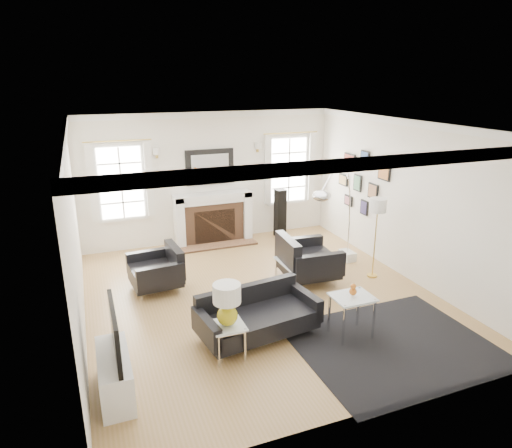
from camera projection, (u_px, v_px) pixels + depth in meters
name	position (u px, v px, depth m)	size (l,w,h in m)	color
floor	(260.00, 296.00, 7.60)	(6.00, 6.00, 0.00)	#9D7742
back_wall	(210.00, 178.00, 9.84)	(5.50, 0.04, 2.80)	white
front_wall	(372.00, 297.00, 4.50)	(5.50, 0.04, 2.80)	white
left_wall	(74.00, 236.00, 6.23)	(0.04, 6.00, 2.80)	white
right_wall	(404.00, 199.00, 8.11)	(0.04, 6.00, 2.80)	white
ceiling	(261.00, 125.00, 6.74)	(5.50, 6.00, 0.02)	white
crown_molding	(261.00, 129.00, 6.76)	(5.50, 6.00, 0.12)	white
fireplace	(213.00, 219.00, 9.91)	(1.70, 0.69, 1.11)	white
mantel_mirror	(210.00, 167.00, 9.72)	(1.05, 0.07, 0.75)	black
window_left	(121.00, 183.00, 9.14)	(1.24, 0.15, 1.62)	white
window_right	(289.00, 170.00, 10.40)	(1.24, 0.15, 1.62)	white
gallery_wall	(362.00, 178.00, 9.20)	(0.04, 1.73, 1.29)	black
tv_unit	(115.00, 369.00, 5.16)	(0.35, 1.00, 1.09)	white
area_rug	(394.00, 345.00, 6.19)	(2.57, 2.14, 0.01)	black
sofa	(256.00, 316.00, 6.36)	(1.77, 1.00, 0.55)	black
armchair_left	(159.00, 271.00, 7.75)	(0.89, 0.97, 0.61)	black
armchair_right	(305.00, 260.00, 8.05)	(0.99, 1.09, 0.70)	black
coffee_table	(305.00, 264.00, 8.01)	(0.86, 0.86, 0.38)	silver
side_table_left	(228.00, 332.00, 5.84)	(0.43, 0.43, 0.47)	silver
nesting_table	(352.00, 304.00, 6.29)	(0.55, 0.47, 0.61)	silver
gourd_lamp	(227.00, 302.00, 5.71)	(0.35, 0.35, 0.57)	gold
orange_vase	(353.00, 290.00, 6.22)	(0.11, 0.11, 0.17)	#BA5C17
arc_floor_lamp	(337.00, 215.00, 8.07)	(1.50, 1.39, 2.12)	white
stick_floor_lamp	(378.00, 209.00, 7.96)	(0.30, 0.30, 1.47)	gold
speaker_tower	(280.00, 213.00, 10.31)	(0.22, 0.22, 1.09)	black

